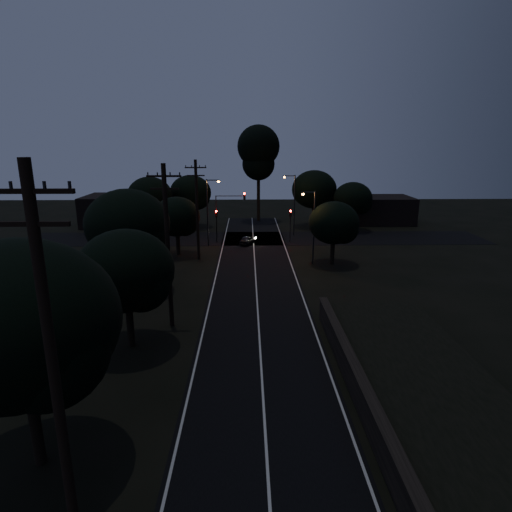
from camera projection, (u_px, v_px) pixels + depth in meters
name	position (u px, v px, depth m)	size (l,w,h in m)	color
ground	(269.00, 499.00, 15.26)	(160.00, 160.00, 0.00)	black
road_surface	(255.00, 261.00, 45.28)	(60.00, 70.00, 0.03)	black
retaining_wall	(448.00, 427.00, 18.14)	(6.93, 26.00, 1.60)	black
utility_pole_near	(54.00, 375.00, 11.58)	(2.20, 0.30, 12.00)	black
utility_pole_mid	(168.00, 245.00, 28.11)	(2.20, 0.30, 11.00)	black
utility_pole_far	(197.00, 209.00, 44.58)	(2.20, 0.30, 10.50)	black
tree_left_a	(25.00, 328.00, 15.34)	(7.18, 7.18, 9.08)	black
tree_left_b	(129.00, 273.00, 25.32)	(5.80, 5.80, 7.38)	black
tree_left_c	(130.00, 227.00, 34.69)	(6.85, 6.85, 8.66)	black
tree_left_d	(178.00, 218.00, 46.71)	(5.11, 5.11, 6.48)	black
tree_far_nw	(192.00, 194.00, 61.94)	(5.98, 5.98, 7.57)	black
tree_far_w	(151.00, 197.00, 57.96)	(6.02, 6.02, 7.67)	black
tree_far_ne	(316.00, 190.00, 62.16)	(6.51, 6.51, 8.24)	black
tree_far_e	(354.00, 199.00, 59.62)	(5.37, 5.37, 6.81)	black
tree_right_a	(336.00, 224.00, 43.16)	(5.10, 5.10, 6.48)	black
tall_pine	(258.00, 152.00, 65.57)	(6.48, 6.48, 14.73)	black
building_left	(120.00, 210.00, 64.47)	(10.00, 8.00, 4.40)	black
building_right	(381.00, 210.00, 66.26)	(9.00, 7.00, 4.00)	black
signal_left	(216.00, 220.00, 53.01)	(0.28, 0.35, 4.10)	black
signal_right	(290.00, 220.00, 53.19)	(0.28, 0.35, 4.10)	black
signal_mast	(230.00, 208.00, 52.65)	(3.70, 0.35, 6.25)	black
streetlight_a	(209.00, 208.00, 50.61)	(1.66, 0.26, 8.00)	black
streetlight_b	(293.00, 201.00, 56.60)	(1.66, 0.26, 8.00)	black
streetlight_c	(312.00, 223.00, 43.18)	(1.46, 0.26, 7.50)	black
car	(247.00, 240.00, 52.53)	(1.21, 3.01, 1.02)	black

